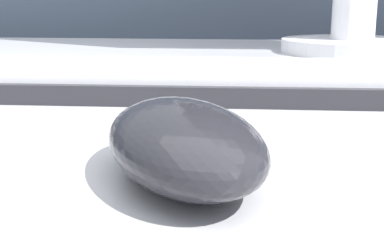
{
  "coord_description": "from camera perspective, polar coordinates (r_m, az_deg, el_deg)",
  "views": [
    {
      "loc": [
        0.01,
        -0.48,
        0.83
      ],
      "look_at": [
        -0.01,
        -0.21,
        0.76
      ],
      "focal_mm": 50.0,
      "sensor_mm": 36.0,
      "label": 1
    }
  ],
  "objects": [
    {
      "name": "computer_mouse_near",
      "position": [
        0.25,
        -0.89,
        -2.39
      ],
      "size": [
        0.11,
        0.14,
        0.04
      ],
      "rotation": [
        0.0,
        0.0,
        0.38
      ],
      "color": "#232328",
      "rests_on": "desk"
    },
    {
      "name": "partition_panel",
      "position": [
        1.22,
        5.07,
        -1.55
      ],
      "size": [
        5.0,
        0.03,
        1.03
      ],
      "color": "#333D4C",
      "rests_on": "ground_plane"
    },
    {
      "name": "keyboard",
      "position": [
        0.48,
        -2.42,
        4.44
      ],
      "size": [
        0.4,
        0.15,
        0.02
      ],
      "rotation": [
        0.0,
        0.0,
        0.02
      ],
      "color": "#28282D",
      "rests_on": "desk"
    }
  ]
}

